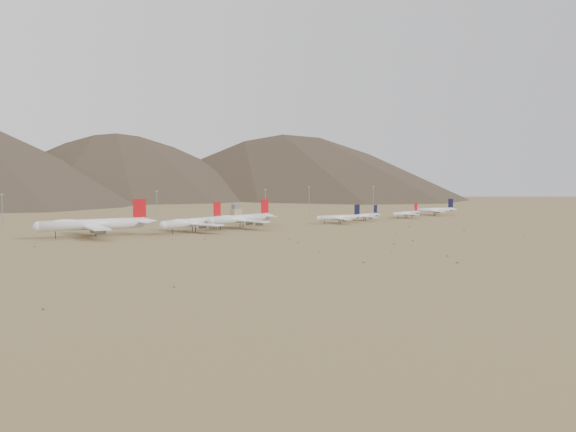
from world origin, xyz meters
TOP-DOWN VIEW (x-y plane):
  - ground at (0.00, 0.00)m, footprint 3000.00×3000.00m
  - mountain_ridge at (0.00, 900.00)m, footprint 4400.00×1000.00m
  - widebody_west at (-126.31, 34.30)m, footprint 79.81×61.65m
  - widebody_centre at (-59.69, 25.80)m, footprint 63.83×51.00m
  - widebody_east at (-18.47, 30.74)m, footprint 67.96×53.59m
  - narrowbody_a at (68.23, 21.03)m, footprint 44.33×32.29m
  - narrowbody_b at (103.56, 30.92)m, footprint 38.30×27.76m
  - narrowbody_c at (151.99, 29.89)m, footprint 38.84×28.23m
  - narrowbody_d at (198.32, 38.57)m, footprint 44.76×33.34m
  - control_tower at (30.00, 120.00)m, footprint 8.00×8.00m
  - mast_far_west at (-164.21, 119.31)m, footprint 2.00×0.60m
  - mast_west at (-44.38, 122.48)m, footprint 2.00×0.60m
  - mast_centre at (50.10, 102.79)m, footprint 2.00×0.60m
  - mast_east at (129.51, 143.65)m, footprint 2.00×0.60m
  - mast_far_east at (192.61, 117.53)m, footprint 2.00×0.60m
  - desert_scrub at (8.52, -104.28)m, footprint 433.78×178.18m

SIDE VIEW (x-z plane):
  - ground at x=0.00m, z-range 0.00..0.00m
  - desert_scrub at x=8.52m, z-range -0.11..0.78m
  - narrowbody_b at x=103.56m, z-range -2.22..10.45m
  - narrowbody_c at x=151.99m, z-range -2.26..10.61m
  - narrowbody_a at x=68.23m, z-range -2.58..12.13m
  - narrowbody_d at x=198.32m, z-range -2.69..12.64m
  - control_tower at x=30.00m, z-range -0.68..11.32m
  - widebody_centre at x=-59.69m, z-range -3.08..16.79m
  - widebody_east at x=-18.47m, z-range -3.20..17.41m
  - widebody_west at x=-126.31m, z-range -3.68..20.04m
  - mast_far_west at x=-164.21m, z-range 1.35..27.05m
  - mast_west at x=-44.38m, z-range 1.35..27.05m
  - mast_centre at x=50.10m, z-range 1.35..27.05m
  - mast_east at x=129.51m, z-range 1.35..27.05m
  - mast_far_east at x=192.61m, z-range 1.35..27.05m
  - mountain_ridge at x=0.00m, z-range 0.00..300.00m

